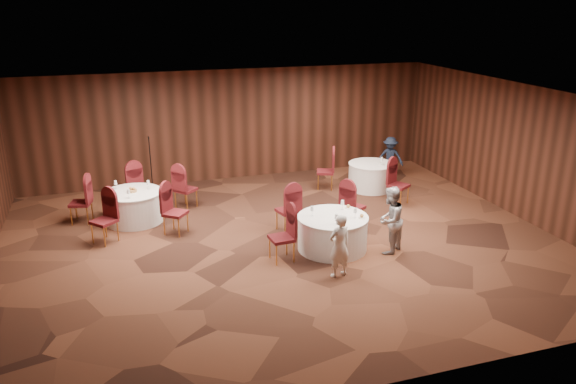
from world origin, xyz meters
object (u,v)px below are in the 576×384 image
object	(u,v)px
table_right	(371,176)
man_c	(390,157)
table_main	(332,232)
woman_b	(390,220)
table_left	(134,206)
mic_stand	(152,179)
woman_a	(339,246)

from	to	relation	value
table_right	man_c	distance (m)	1.32
table_main	table_right	distance (m)	4.24
table_right	woman_b	size ratio (longest dim) A/B	0.89
table_left	man_c	size ratio (longest dim) A/B	1.15
table_main	mic_stand	bearing A→B (deg)	125.70
table_left	man_c	distance (m)	7.60
table_main	table_right	world-z (taller)	same
table_left	woman_b	world-z (taller)	woman_b
woman_b	man_c	distance (m)	5.34
man_c	table_left	bearing A→B (deg)	-133.35
mic_stand	woman_b	distance (m)	6.81
table_main	woman_a	bearing A→B (deg)	-106.43
table_main	man_c	world-z (taller)	man_c
table_right	table_left	bearing A→B (deg)	-175.91
woman_b	table_main	bearing A→B (deg)	-62.48
table_main	woman_b	bearing A→B (deg)	-25.43
woman_a	man_c	world-z (taller)	woman_a
woman_b	mic_stand	bearing A→B (deg)	-86.52
mic_stand	man_c	size ratio (longest dim) A/B	1.34
table_left	table_right	world-z (taller)	same
table_left	mic_stand	world-z (taller)	mic_stand
mic_stand	woman_a	bearing A→B (deg)	-62.87
table_main	mic_stand	size ratio (longest dim) A/B	0.92
table_main	man_c	size ratio (longest dim) A/B	1.23
mic_stand	woman_b	size ratio (longest dim) A/B	1.14
table_right	man_c	size ratio (longest dim) A/B	1.04
table_right	mic_stand	distance (m)	6.03
woman_a	man_c	bearing A→B (deg)	-138.43
table_left	woman_a	xyz separation A→B (m)	(3.59, -4.12, 0.26)
table_main	woman_b	distance (m)	1.24
table_left	mic_stand	bearing A→B (deg)	71.28
table_left	man_c	bearing A→B (deg)	9.76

